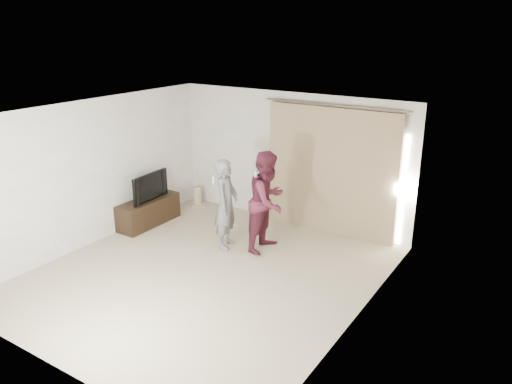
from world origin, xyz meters
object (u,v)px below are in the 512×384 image
tv_console (149,212)px  person_woman (268,201)px  tv (147,186)px  person_man (226,204)px

tv_console → person_woman: person_woman is taller
tv → person_woman: 2.61m
tv → person_man: person_man is taller
tv → person_man: (1.93, -0.01, 0.02)m
tv → person_woman: (2.59, 0.32, 0.10)m
tv_console → person_man: person_man is taller
tv_console → person_woman: 2.68m
tv_console → person_woman: (2.59, 0.32, 0.63)m
person_woman → person_man: bearing=-153.6°
tv_console → person_woman: bearing=7.0°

